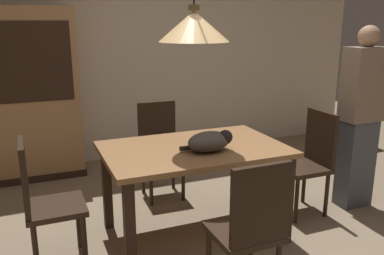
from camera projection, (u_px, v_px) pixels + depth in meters
back_wall at (134, 42)px, 4.97m from camera, size 6.40×0.10×2.90m
dining_table at (194, 159)px, 3.16m from camera, size 1.40×0.90×0.75m
chair_near_front at (250, 226)px, 2.41m from camera, size 0.40×0.40×0.93m
chair_far_back at (160, 145)px, 3.99m from camera, size 0.42×0.42×0.93m
chair_right_side at (310, 158)px, 3.61m from camera, size 0.40×0.40×0.93m
chair_left_side at (43, 198)px, 2.78m from camera, size 0.40×0.40×0.93m
cat_sleeping at (210, 141)px, 3.02m from camera, size 0.39×0.26×0.16m
pendant_lamp at (194, 26)px, 2.91m from camera, size 0.52×0.52×1.30m
hutch_bookcase at (26, 99)px, 4.34m from camera, size 1.12×0.45×1.85m
person_standing at (360, 119)px, 3.66m from camera, size 0.36×0.22×1.67m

